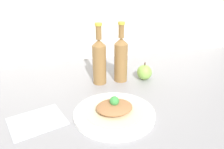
{
  "coord_description": "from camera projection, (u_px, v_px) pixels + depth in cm",
  "views": [
    {
      "loc": [
        -27.83,
        -71.58,
        44.03
      ],
      "look_at": [
        -6.83,
        4.36,
        9.63
      ],
      "focal_mm": 35.0,
      "sensor_mm": 36.0,
      "label": 1
    }
  ],
  "objects": [
    {
      "name": "napkin",
      "position": [
        37.0,
        121.0,
        0.73
      ],
      "size": [
        21.13,
        19.15,
        0.8
      ],
      "color": "#B7BCC6",
      "rests_on": "ground_plane"
    },
    {
      "name": "apple",
      "position": [
        144.0,
        72.0,
        1.04
      ],
      "size": [
        7.15,
        7.15,
        8.52
      ],
      "color": "#84B74C",
      "rests_on": "ground_plane"
    },
    {
      "name": "ground_plane",
      "position": [
        131.0,
        103.0,
        0.88
      ],
      "size": [
        180.0,
        110.0,
        4.0
      ],
      "primitive_type": "cube",
      "color": "gray"
    },
    {
      "name": "plate",
      "position": [
        114.0,
        113.0,
        0.77
      ],
      "size": [
        28.63,
        28.63,
        1.7
      ],
      "color": "white",
      "rests_on": "ground_plane"
    },
    {
      "name": "cider_bottle_left",
      "position": [
        99.0,
        60.0,
        0.97
      ],
      "size": [
        6.17,
        6.17,
        27.52
      ],
      "color": "olive",
      "rests_on": "ground_plane"
    },
    {
      "name": "plated_food",
      "position": [
        114.0,
        108.0,
        0.76
      ],
      "size": [
        20.52,
        20.52,
        6.07
      ],
      "color": "beige",
      "rests_on": "plate"
    },
    {
      "name": "cider_bottle_right",
      "position": [
        121.0,
        58.0,
        0.99
      ],
      "size": [
        6.17,
        6.17,
        27.52
      ],
      "color": "olive",
      "rests_on": "ground_plane"
    }
  ]
}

